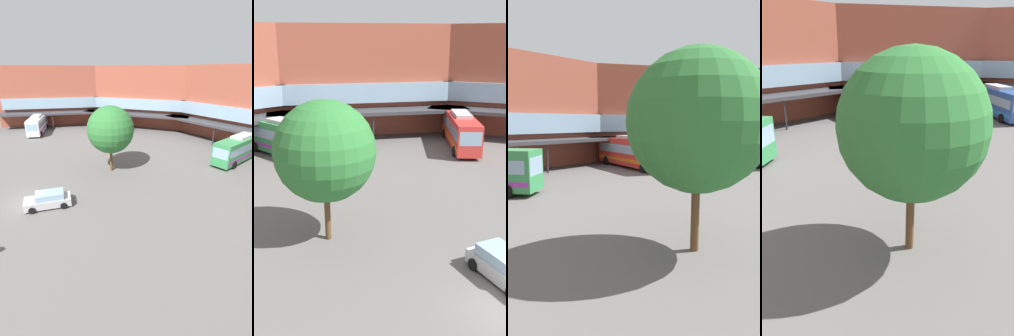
% 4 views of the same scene
% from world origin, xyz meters
% --- Properties ---
extents(station_building, '(85.97, 50.58, 13.46)m').
position_xyz_m(station_building, '(0.00, 22.67, 6.49)').
color(station_building, '#9E4C38').
rests_on(station_building, ground).
extents(bus_2, '(11.52, 9.23, 3.87)m').
position_xyz_m(bus_2, '(27.14, 11.89, 1.96)').
color(bus_2, '#2D519E').
rests_on(bus_2, ground).
extents(bus_3, '(8.25, 11.96, 3.91)m').
position_xyz_m(bus_3, '(16.81, 24.40, 1.98)').
color(bus_3, red).
rests_on(bus_3, ground).
extents(plaza_tree, '(5.97, 5.97, 8.57)m').
position_xyz_m(plaza_tree, '(-4.55, 10.40, 5.58)').
color(plaza_tree, brown).
rests_on(plaza_tree, ground).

